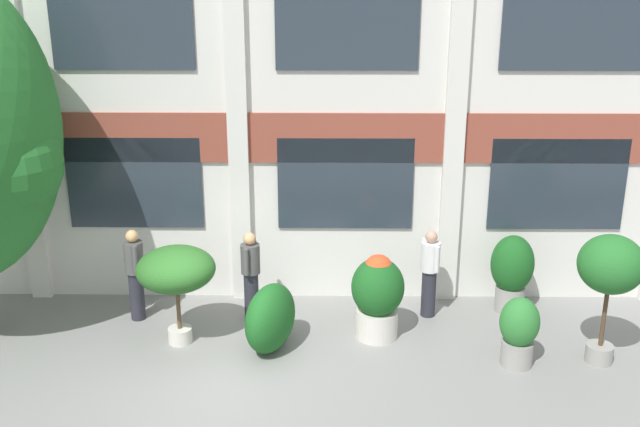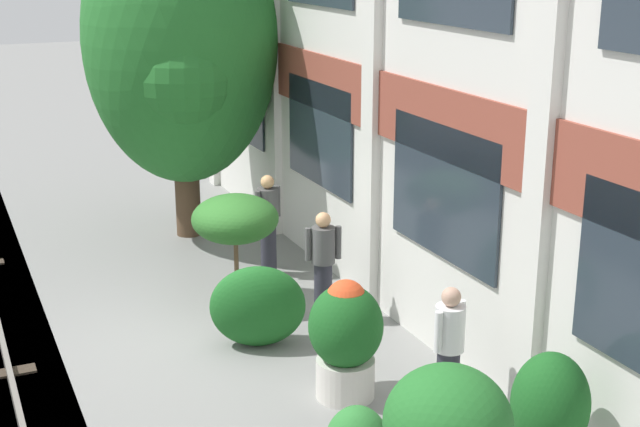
# 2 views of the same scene
# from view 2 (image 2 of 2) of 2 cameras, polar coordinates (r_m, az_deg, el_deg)

# --- Properties ---
(ground_plane) EXTENTS (80.00, 80.00, 0.00)m
(ground_plane) POSITION_cam_2_polar(r_m,az_deg,el_deg) (12.65, -8.72, -7.76)
(ground_plane) COLOR gray
(apartment_facade) EXTENTS (15.76, 0.64, 7.21)m
(apartment_facade) POSITION_cam_2_polar(r_m,az_deg,el_deg) (12.78, 4.55, 9.51)
(apartment_facade) COLOR silver
(apartment_facade) RESTS_ON ground
(broadleaf_tree) EXTENTS (3.61, 3.44, 6.16)m
(broadleaf_tree) POSITION_cam_2_polar(r_m,az_deg,el_deg) (16.17, -8.89, 10.55)
(broadleaf_tree) COLOR #4C3826
(broadleaf_tree) RESTS_ON ground
(potted_plant_ribbed_drum) EXTENTS (0.77, 0.77, 1.46)m
(potted_plant_ribbed_drum) POSITION_cam_2_polar(r_m,az_deg,el_deg) (9.24, 14.46, -12.33)
(potted_plant_ribbed_drum) COLOR gray
(potted_plant_ribbed_drum) RESTS_ON ground
(potted_plant_terracotta_small) EXTENTS (1.30, 1.30, 1.68)m
(potted_plant_terracotta_small) POSITION_cam_2_polar(r_m,az_deg,el_deg) (13.25, -5.45, -0.51)
(potted_plant_terracotta_small) COLOR beige
(potted_plant_terracotta_small) RESTS_ON ground
(potted_plant_stone_basin) EXTENTS (0.89, 0.89, 1.49)m
(potted_plant_stone_basin) POSITION_cam_2_polar(r_m,az_deg,el_deg) (10.62, 1.66, -7.74)
(potted_plant_stone_basin) COLOR beige
(potted_plant_stone_basin) RESTS_ON ground
(resident_by_doorway) EXTENTS (0.34, 0.50, 1.69)m
(resident_by_doorway) POSITION_cam_2_polar(r_m,az_deg,el_deg) (14.46, -3.34, -0.53)
(resident_by_doorway) COLOR #282833
(resident_by_doorway) RESTS_ON ground
(resident_watching_tracks) EXTENTS (0.34, 0.50, 1.63)m
(resident_watching_tracks) POSITION_cam_2_polar(r_m,az_deg,el_deg) (10.18, 8.24, -8.66)
(resident_watching_tracks) COLOR #282833
(resident_watching_tracks) RESTS_ON ground
(resident_near_plants) EXTENTS (0.34, 0.52, 1.62)m
(resident_near_plants) POSITION_cam_2_polar(r_m,az_deg,el_deg) (12.71, 0.20, -3.18)
(resident_near_plants) COLOR #282833
(resident_near_plants) RESTS_ON ground
(topiary_hedge) EXTENTS (1.09, 1.45, 1.12)m
(topiary_hedge) POSITION_cam_2_polar(r_m,az_deg,el_deg) (12.06, -4.01, -5.95)
(topiary_hedge) COLOR #19561E
(topiary_hedge) RESTS_ON ground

